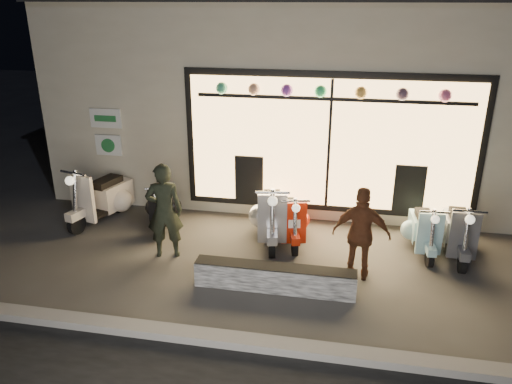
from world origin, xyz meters
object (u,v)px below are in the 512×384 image
scooter_red (291,218)px  man (164,211)px  graffiti_barrier (275,278)px  woman (361,234)px  scooter_silver (272,213)px

scooter_red → man: (-1.96, -1.06, 0.44)m
graffiti_barrier → woman: (1.22, 0.60, 0.55)m
man → woman: 3.18m
scooter_silver → scooter_red: bearing=-8.7°
graffiti_barrier → scooter_silver: (-0.33, 1.78, 0.24)m
man → graffiti_barrier: bearing=144.9°
scooter_silver → woman: woman is taller
scooter_red → woman: (1.21, -1.18, 0.37)m
scooter_silver → graffiti_barrier: bearing=-89.0°
scooter_silver → woman: size_ratio=1.04×
man → woman: (3.17, -0.12, -0.07)m
scooter_red → man: size_ratio=0.81×
scooter_silver → man: man is taller
woman → scooter_red: bearing=-39.2°
man → scooter_red: bearing=-166.4°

